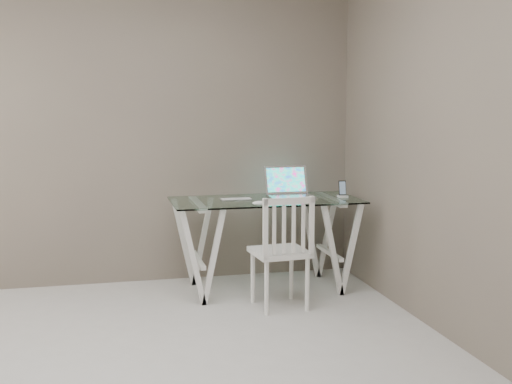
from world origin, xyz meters
TOP-DOWN VIEW (x-y plane):
  - room at (-0.06, 0.02)m, footprint 4.50×4.52m
  - desk at (1.13, 1.74)m, footprint 1.50×0.70m
  - chair at (1.13, 1.22)m, footprint 0.42×0.42m
  - laptop at (1.35, 1.84)m, footprint 0.36×0.33m
  - keyboard at (0.90, 1.78)m, footprint 0.25×0.11m
  - mouse at (1.01, 1.46)m, footprint 0.11×0.06m
  - phone_dock at (1.77, 1.72)m, footprint 0.07×0.07m

SIDE VIEW (x-z plane):
  - desk at x=1.13m, z-range 0.01..0.76m
  - chair at x=1.13m, z-range 0.04..0.90m
  - keyboard at x=0.90m, z-range 0.75..0.75m
  - mouse at x=1.01m, z-range 0.75..0.78m
  - phone_dock at x=1.77m, z-range 0.72..0.85m
  - laptop at x=1.35m, z-range 0.68..0.93m
  - room at x=-0.06m, z-range 0.36..3.07m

